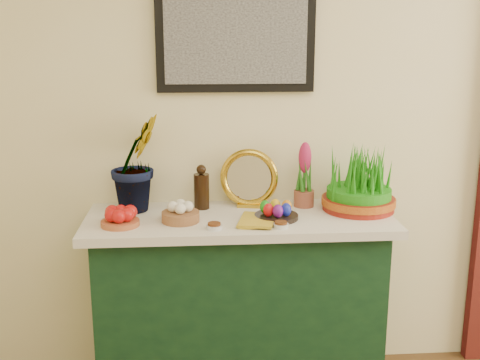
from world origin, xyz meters
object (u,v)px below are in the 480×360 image
Objects in this scene: sideboard at (239,308)px; hyacinth_green at (136,147)px; wheatgrass_sabzeh at (359,184)px; mirror at (249,179)px; book at (240,219)px.

hyacinth_green reaches higher than sideboard.
hyacinth_green is 1.74× the size of wheatgrass_sabzeh.
mirror is (0.06, 0.15, 0.60)m from sideboard.
hyacinth_green reaches higher than mirror.
sideboard is at bearing 100.78° from book.
mirror is 0.28m from book.
mirror is (0.53, 0.02, -0.17)m from hyacinth_green.
sideboard is 0.62m from mirror.
sideboard is at bearing -111.31° from mirror.
sideboard is 2.16× the size of hyacinth_green.
book is 0.60m from wheatgrass_sabzeh.
wheatgrass_sabzeh is at bearing 4.83° from sideboard.
hyacinth_green reaches higher than book.
mirror reaches higher than sideboard.
mirror is at bearing 89.17° from book.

